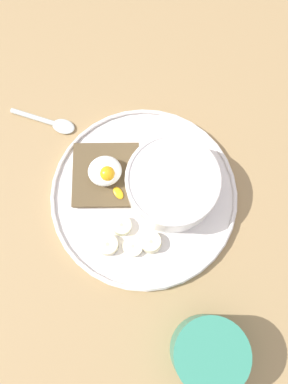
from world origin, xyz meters
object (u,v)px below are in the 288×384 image
Objects in this scene: banana_slice_left at (122,226)px; banana_slice_back at (108,245)px; poached_egg at (105,172)px; banana_slice_front at (133,247)px; oatmeal_bowl at (172,184)px; coffee_mug at (208,353)px; toast_slice at (106,175)px; banana_slice_right at (151,242)px; spoon at (51,122)px.

banana_slice_left is 3.37cm from banana_slice_back.
banana_slice_front is at bearing 98.01° from poached_egg.
coffee_mug is (0.74, 23.07, -0.00)cm from oatmeal_bowl.
poached_egg is at bearing -23.60° from oatmeal_bowl.
oatmeal_bowl is 10.58cm from banana_slice_front.
toast_slice is 11.39cm from banana_slice_front.
oatmeal_bowl is 8.88cm from banana_slice_right.
banana_slice_front is 23.62cm from spoon.
banana_slice_front is 3.40cm from banana_slice_left.
oatmeal_bowl reaches higher than banana_slice_left.
banana_slice_right is 24.72cm from spoon.
coffee_mug reaches higher than oatmeal_bowl.
oatmeal_bowl is at bearing -149.97° from banana_slice_back.
banana_slice_front is at bearing 163.46° from banana_slice_back.
banana_slice_front is (-1.57, 11.13, -2.18)cm from poached_egg.
banana_slice_left is at bearing -68.51° from coffee_mug.
toast_slice is 3.20× the size of banana_slice_front.
coffee_mug is (-6.60, 15.83, 2.35)cm from banana_slice_front.
spoon is at bearing -68.36° from coffee_mug.
oatmeal_bowl is 9.41cm from banana_slice_left.
banana_slice_left is (-0.71, 8.01, 0.09)cm from toast_slice.
coffee_mug is at bearing 111.64° from spoon.
banana_slice_right is 0.38× the size of spoon.
banana_slice_right is (-3.57, 3.28, 0.06)cm from banana_slice_left.
oatmeal_bowl is 10.08cm from toast_slice.
banana_slice_right is at bearing 170.35° from banana_slice_back.
oatmeal_bowl reaches higher than banana_slice_right.
oatmeal_bowl reaches higher than toast_slice.
coffee_mug is 40.89cm from spoon.
banana_slice_right is 0.40× the size of coffee_mug.
coffee_mug is (-7.52, 19.09, 2.14)cm from banana_slice_left.
toast_slice is 12.08cm from banana_slice_right.
coffee_mug reaches higher than banana_slice_back.
toast_slice is 12.79cm from spoon.
banana_slice_front is 0.37× the size of spoon.
coffee_mug reaches higher than banana_slice_front.
toast_slice is at bearing -99.95° from banana_slice_back.
banana_slice_back is at bearing 103.37° from spoon.
coffee_mug reaches higher than banana_slice_left.
banana_slice_left reaches higher than spoon.
coffee_mug reaches higher than poached_egg.
banana_slice_back is 19.73cm from coffee_mug.
spoon is (7.50, -18.78, -1.34)cm from banana_slice_left.
spoon is (15.02, -37.87, -3.48)cm from coffee_mug.
poached_egg is 0.71× the size of coffee_mug.
banana_slice_right is at bearing -75.99° from coffee_mug.
banana_slice_front is at bearing -67.35° from coffee_mug.
banana_slice_left is 1.06× the size of banana_slice_back.
coffee_mug is (-8.22, 27.10, 2.23)cm from toast_slice.
banana_slice_right is (4.69, 7.26, -2.08)cm from oatmeal_bowl.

